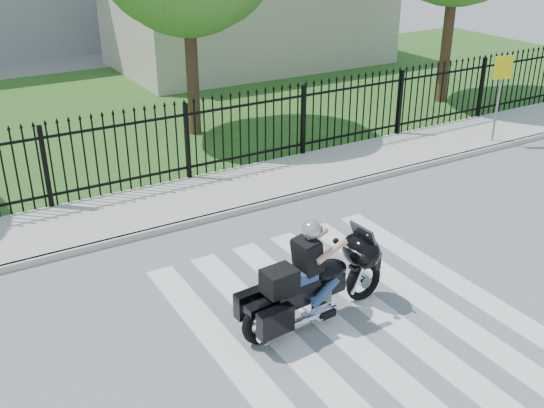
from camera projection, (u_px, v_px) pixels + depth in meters
ground at (353, 316)px, 9.49m from camera, size 120.00×120.00×0.00m
crosswalk at (353, 316)px, 9.48m from camera, size 5.00×5.50×0.01m
sidewalk at (209, 195)px, 13.37m from camera, size 40.00×2.00×0.12m
curb at (231, 213)px, 12.59m from camera, size 40.00×0.12×0.12m
grass_strip at (107, 114)px, 18.86m from camera, size 40.00×12.00×0.02m
iron_fence at (187, 143)px, 13.80m from camera, size 26.00×0.04×1.80m
building_low at (249, 17)px, 24.48m from camera, size 10.00×6.00×3.50m
motorcycle_rider at (313, 280)px, 9.11m from camera, size 2.55×0.89×1.69m
traffic_sign at (501, 81)px, 15.69m from camera, size 0.46×0.18×2.17m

